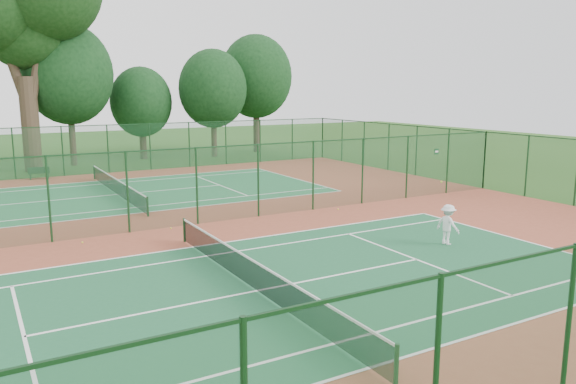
% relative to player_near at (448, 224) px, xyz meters
% --- Properties ---
extents(ground, '(120.00, 120.00, 0.00)m').
position_rel_player_near_xyz_m(ground, '(-8.83, 8.07, -0.82)').
color(ground, '#29531A').
rests_on(ground, ground).
extents(red_pad, '(40.00, 36.00, 0.01)m').
position_rel_player_near_xyz_m(red_pad, '(-8.83, 8.07, -0.81)').
color(red_pad, brown).
rests_on(red_pad, ground).
extents(court_near, '(23.77, 10.97, 0.01)m').
position_rel_player_near_xyz_m(court_near, '(-8.83, -0.93, -0.80)').
color(court_near, '#1B5733').
rests_on(court_near, red_pad).
extents(court_far, '(23.77, 10.97, 0.01)m').
position_rel_player_near_xyz_m(court_far, '(-8.83, 17.07, -0.80)').
color(court_far, '#216A3D').
rests_on(court_far, red_pad).
extents(fence_north, '(40.00, 0.09, 3.50)m').
position_rel_player_near_xyz_m(fence_north, '(-8.83, 26.07, 0.95)').
color(fence_north, '#1A4F2B').
rests_on(fence_north, ground).
extents(fence_south, '(40.00, 0.09, 3.50)m').
position_rel_player_near_xyz_m(fence_south, '(-8.83, -9.93, 0.95)').
color(fence_south, '#1A4E28').
rests_on(fence_south, ground).
extents(fence_east, '(0.09, 36.00, 3.50)m').
position_rel_player_near_xyz_m(fence_east, '(11.17, 8.07, 0.95)').
color(fence_east, '#174727').
rests_on(fence_east, ground).
extents(fence_divider, '(40.00, 0.09, 3.50)m').
position_rel_player_near_xyz_m(fence_divider, '(-8.83, 8.07, 0.95)').
color(fence_divider, '#184827').
rests_on(fence_divider, ground).
extents(tennis_net_near, '(0.10, 12.90, 0.97)m').
position_rel_player_near_xyz_m(tennis_net_near, '(-8.83, -0.93, -0.27)').
color(tennis_net_near, '#14371A').
rests_on(tennis_net_near, ground).
extents(tennis_net_far, '(0.10, 12.90, 0.97)m').
position_rel_player_near_xyz_m(tennis_net_far, '(-8.83, 17.07, -0.27)').
color(tennis_net_far, '#153A1B').
rests_on(tennis_net_far, ground).
extents(player_near, '(0.71, 1.09, 1.59)m').
position_rel_player_near_xyz_m(player_near, '(0.00, 0.00, 0.00)').
color(player_near, white).
rests_on(player_near, court_near).
extents(bench, '(1.40, 0.60, 0.84)m').
position_rel_player_near_xyz_m(bench, '(-12.06, 25.40, -0.37)').
color(bench, '#113219').
rests_on(bench, red_pad).
extents(stray_ball_a, '(0.07, 0.07, 0.07)m').
position_rel_player_near_xyz_m(stray_ball_a, '(-8.66, 7.76, -0.77)').
color(stray_ball_a, yellow).
rests_on(stray_ball_a, red_pad).
extents(stray_ball_b, '(0.07, 0.07, 0.07)m').
position_rel_player_near_xyz_m(stray_ball_b, '(-0.10, 7.35, -0.77)').
color(stray_ball_b, yellow).
rests_on(stray_ball_b, red_pad).
extents(stray_ball_c, '(0.07, 0.07, 0.07)m').
position_rel_player_near_xyz_m(stray_ball_c, '(-12.43, 7.28, -0.77)').
color(stray_ball_c, '#D6ED37').
rests_on(stray_ball_c, red_pad).
extents(big_tree, '(11.14, 8.15, 17.11)m').
position_rel_player_near_xyz_m(big_tree, '(-11.83, 29.92, 11.30)').
color(big_tree, '#3C2D20').
rests_on(big_tree, ground).
extents(evergreen_row, '(39.00, 5.00, 12.00)m').
position_rel_player_near_xyz_m(evergreen_row, '(-8.33, 32.32, -0.82)').
color(evergreen_row, black).
rests_on(evergreen_row, ground).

